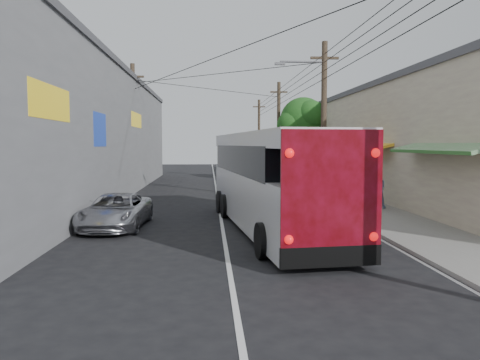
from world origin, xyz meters
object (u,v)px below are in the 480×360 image
at_px(parked_car_mid, 269,176).
at_px(pedestrian_far, 377,189).
at_px(jeepney, 116,211).
at_px(parked_suv, 308,188).
at_px(parked_car_far, 261,172).
at_px(pedestrian_near, 368,189).
at_px(coach_bus, 270,180).

distance_m(parked_car_mid, pedestrian_far, 12.82).
bearing_deg(jeepney, parked_suv, 40.58).
bearing_deg(parked_suv, parked_car_far, 99.10).
bearing_deg(jeepney, pedestrian_far, 21.37).
bearing_deg(parked_car_far, jeepney, -116.69).
relative_size(parked_suv, parked_car_far, 1.40).
relative_size(jeepney, pedestrian_near, 2.54).
distance_m(parked_suv, pedestrian_near, 3.66).
height_order(coach_bus, parked_car_far, coach_bus).
bearing_deg(parked_suv, jeepney, -135.28).
xyz_separation_m(coach_bus, pedestrian_far, (5.41, 4.27, -0.77)).
bearing_deg(parked_car_far, pedestrian_far, -88.42).
height_order(jeepney, parked_car_far, parked_car_far).
xyz_separation_m(jeepney, pedestrian_near, (10.41, 3.47, 0.38)).
distance_m(parked_suv, parked_car_far, 16.18).
bearing_deg(parked_suv, coach_bus, -105.24).
relative_size(coach_bus, pedestrian_near, 6.87).
relative_size(coach_bus, jeepney, 2.70).
relative_size(coach_bus, parked_suv, 2.19).
xyz_separation_m(coach_bus, parked_car_far, (2.25, 23.26, -1.11)).
distance_m(jeepney, parked_car_far, 23.94).
height_order(jeepney, parked_suv, parked_suv).
height_order(coach_bus, pedestrian_near, coach_bus).
bearing_deg(pedestrian_far, parked_car_mid, -60.50).
distance_m(jeepney, parked_car_mid, 17.77).
height_order(coach_bus, parked_suv, coach_bus).
height_order(parked_suv, parked_car_far, parked_suv).
xyz_separation_m(coach_bus, parked_suv, (2.88, 7.09, -0.96)).
bearing_deg(parked_car_far, pedestrian_near, -89.91).
distance_m(coach_bus, pedestrian_far, 6.94).
bearing_deg(coach_bus, parked_car_mid, 76.63).
height_order(jeepney, parked_car_mid, parked_car_mid).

